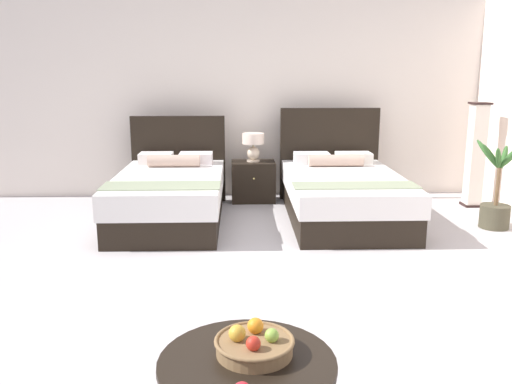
% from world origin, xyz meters
% --- Properties ---
extents(ground_plane, '(10.08, 9.96, 0.02)m').
position_xyz_m(ground_plane, '(0.00, 0.00, -0.01)').
color(ground_plane, '#B4ADAE').
extents(wall_back, '(10.08, 0.12, 2.71)m').
position_xyz_m(wall_back, '(0.00, 3.18, 1.35)').
color(wall_back, silver).
rests_on(wall_back, ground).
extents(bed_near_window, '(1.26, 2.15, 1.16)m').
position_xyz_m(bed_near_window, '(-1.02, 1.78, 0.32)').
color(bed_near_window, black).
rests_on(bed_near_window, ground).
extents(bed_near_corner, '(1.36, 2.24, 1.25)m').
position_xyz_m(bed_near_corner, '(1.02, 1.79, 0.31)').
color(bed_near_corner, black).
rests_on(bed_near_corner, ground).
extents(nightstand, '(0.59, 0.44, 0.54)m').
position_xyz_m(nightstand, '(-0.01, 2.72, 0.27)').
color(nightstand, black).
rests_on(nightstand, ground).
extents(table_lamp, '(0.29, 0.29, 0.38)m').
position_xyz_m(table_lamp, '(-0.01, 2.74, 0.79)').
color(table_lamp, beige).
rests_on(table_lamp, nightstand).
extents(coffee_table, '(0.85, 0.85, 0.41)m').
position_xyz_m(coffee_table, '(-0.23, -2.10, 0.31)').
color(coffee_table, black).
rests_on(coffee_table, ground).
extents(fruit_bowl, '(0.39, 0.39, 0.15)m').
position_xyz_m(fruit_bowl, '(-0.20, -2.05, 0.46)').
color(fruit_bowl, olive).
rests_on(fruit_bowl, coffee_table).
extents(floor_lamp_corner, '(0.23, 0.23, 1.35)m').
position_xyz_m(floor_lamp_corner, '(2.86, 2.31, 0.67)').
color(floor_lamp_corner, black).
rests_on(floor_lamp_corner, ground).
extents(potted_palm, '(0.49, 0.50, 1.00)m').
position_xyz_m(potted_palm, '(2.67, 1.32, 0.28)').
color(potted_palm, '#433F2E').
rests_on(potted_palm, ground).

